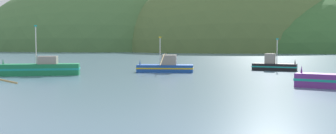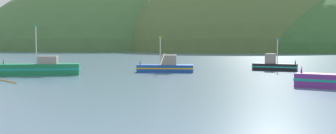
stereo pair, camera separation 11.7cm
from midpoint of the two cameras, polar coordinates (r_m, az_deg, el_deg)
The scene contains 6 objects.
hill_far_center at distance 250.33m, azimuth -6.30°, elevation 2.71°, with size 190.12×152.09×95.45m, color #47703D.
hill_mid_right at distance 228.58m, azimuth 23.22°, elevation 2.35°, with size 173.81×139.05×65.85m, color #386633.
hill_far_right at distance 206.08m, azimuth 11.72°, elevation 2.46°, with size 133.37×106.69×89.29m, color #516B38.
fishing_boat_blue at distance 51.67m, azimuth -0.23°, elevation 0.06°, with size 8.34×12.90×5.03m.
fishing_boat_black at distance 56.75m, azimuth 16.30°, elevation 0.21°, with size 6.37×5.07×4.83m.
fishing_boat_green at distance 49.39m, azimuth -19.13°, elevation -0.21°, with size 9.87×2.68×6.38m.
Camera 2 is at (-7.91, -8.03, 4.01)m, focal length 38.99 mm.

